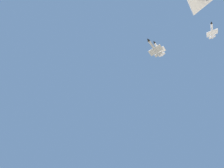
# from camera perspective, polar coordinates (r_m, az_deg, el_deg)

# --- Properties ---
(chase_jet_lead) EXTENTS (15.22, 8.27, 4.00)m
(chase_jet_lead) POSITION_cam_1_polar(r_m,az_deg,el_deg) (149.04, 32.30, 15.81)
(chase_jet_lead) COLOR silver
(chase_jet_left_wing) EXTENTS (15.32, 8.81, 4.00)m
(chase_jet_left_wing) POSITION_cam_1_polar(r_m,az_deg,el_deg) (121.33, 16.42, 11.88)
(chase_jet_left_wing) COLOR silver
(chase_jet_trailing) EXTENTS (15.28, 8.91, 4.00)m
(chase_jet_trailing) POSITION_cam_1_polar(r_m,az_deg,el_deg) (101.17, 14.94, 12.31)
(chase_jet_trailing) COLOR #999EA3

